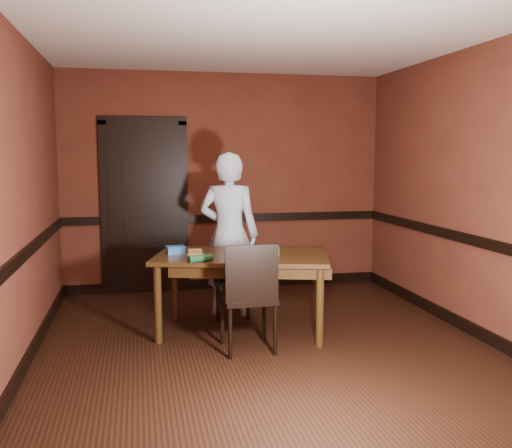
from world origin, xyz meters
name	(u,v)px	position (x,y,z in m)	size (l,w,h in m)	color
floor	(264,344)	(0.00, 0.00, 0.00)	(4.00, 4.50, 0.01)	black
ceiling	(264,35)	(0.00, 0.00, 2.70)	(4.00, 4.50, 0.01)	silver
wall_back	(225,182)	(0.00, 2.25, 1.35)	(4.00, 0.02, 2.70)	#58271A
wall_front	(365,227)	(0.00, -2.25, 1.35)	(4.00, 0.02, 2.70)	#58271A
wall_left	(21,198)	(-2.00, 0.00, 1.35)	(0.02, 4.50, 2.70)	#58271A
wall_right	(471,192)	(2.00, 0.00, 1.35)	(0.02, 4.50, 2.70)	#58271A
dado_back	(225,218)	(0.00, 2.23, 0.90)	(4.00, 0.03, 0.10)	black
dado_left	(26,254)	(-1.99, 0.00, 0.90)	(0.03, 4.50, 0.10)	black
dado_right	(467,239)	(1.99, 0.00, 0.90)	(0.03, 4.50, 0.10)	black
baseboard_back	(226,283)	(0.00, 2.23, 0.06)	(4.00, 0.03, 0.12)	black
baseboard_left	(31,353)	(-1.99, 0.00, 0.06)	(0.03, 4.50, 0.12)	black
baseboard_right	(463,324)	(1.99, 0.00, 0.06)	(0.03, 4.50, 0.12)	black
door	(145,204)	(-1.00, 2.22, 1.09)	(1.05, 0.07, 2.20)	black
dining_table	(242,293)	(-0.13, 0.40, 0.38)	(1.61, 0.91, 0.76)	#331F0C
chair_far	(231,279)	(-0.14, 0.95, 0.40)	(0.37, 0.37, 0.80)	black
chair_near	(248,296)	(-0.17, -0.11, 0.48)	(0.45, 0.45, 0.96)	black
person	(229,234)	(-0.15, 1.05, 0.86)	(0.63, 0.41, 1.72)	silver
sandwich_plate	(252,253)	(-0.04, 0.36, 0.78)	(0.27, 0.27, 0.07)	white
sauce_jar	(276,251)	(0.17, 0.25, 0.80)	(0.08, 0.08, 0.09)	#5D913D
cheese_saucer	(195,253)	(-0.56, 0.48, 0.78)	(0.16, 0.16, 0.05)	white
food_tub	(175,250)	(-0.74, 0.57, 0.79)	(0.20, 0.15, 0.07)	#2663B0
wrapped_veg	(200,258)	(-0.55, 0.10, 0.79)	(0.06, 0.06, 0.23)	#174924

